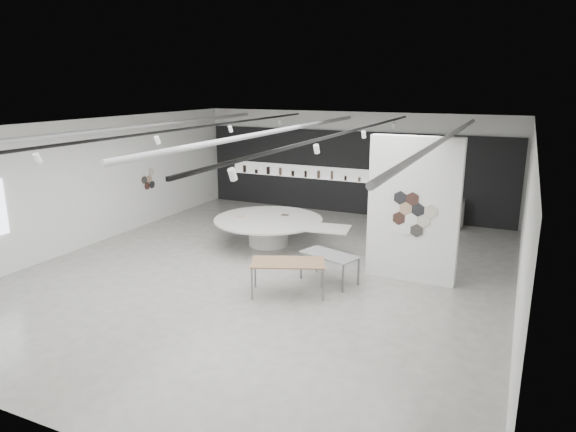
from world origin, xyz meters
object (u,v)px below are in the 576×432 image
at_px(display_island, 270,228).
at_px(sample_table_wood, 288,264).
at_px(sample_table_stone, 329,257).
at_px(kitchen_counter, 438,212).
at_px(partition_column, 413,210).

xyz_separation_m(display_island, sample_table_wood, (2.05, -3.17, 0.19)).
bearing_deg(sample_table_stone, display_island, 142.35).
height_order(sample_table_stone, kitchen_counter, kitchen_counter).
height_order(partition_column, kitchen_counter, partition_column).
bearing_deg(sample_table_wood, kitchen_counter, 74.00).
relative_size(partition_column, sample_table_stone, 2.31).
distance_m(partition_column, sample_table_stone, 2.35).
xyz_separation_m(sample_table_wood, kitchen_counter, (2.19, 7.65, -0.25)).
xyz_separation_m(sample_table_stone, kitchen_counter, (1.58, 6.54, -0.18)).
height_order(partition_column, sample_table_stone, partition_column).
distance_m(sample_table_stone, kitchen_counter, 6.73).
relative_size(display_island, kitchen_counter, 2.59).
height_order(display_island, kitchen_counter, kitchen_counter).
distance_m(sample_table_wood, sample_table_stone, 1.27).
distance_m(display_island, kitchen_counter, 6.18).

